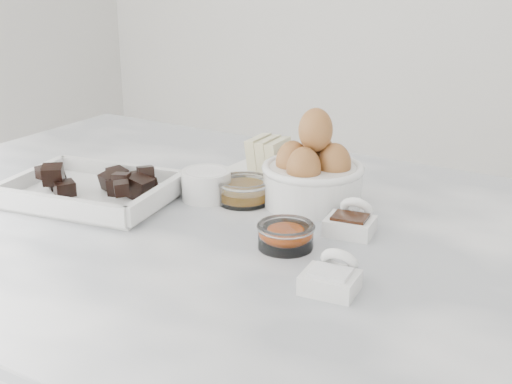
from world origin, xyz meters
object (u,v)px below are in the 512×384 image
sugar_ramekin (206,183)px  salt_spoon (332,276)px  butter_plate (276,167)px  honey_bowl (244,190)px  vanilla_spoon (352,221)px  egg_bowl (313,173)px  chocolate_dish (91,185)px  zest_bowl (286,235)px

sugar_ramekin → salt_spoon: 0.33m
butter_plate → salt_spoon: 0.39m
honey_bowl → vanilla_spoon: 0.18m
sugar_ramekin → egg_bowl: size_ratio=0.50×
honey_bowl → salt_spoon: bearing=-38.3°
butter_plate → egg_bowl: bearing=-33.8°
egg_bowl → vanilla_spoon: size_ratio=1.83×
chocolate_dish → sugar_ramekin: chocolate_dish is taller
butter_plate → honey_bowl: size_ratio=2.06×
vanilla_spoon → chocolate_dish: bearing=-166.6°
butter_plate → vanilla_spoon: (0.20, -0.14, -0.01)m
butter_plate → salt_spoon: (0.25, -0.30, -0.01)m
salt_spoon → honey_bowl: bearing=141.7°
chocolate_dish → zest_bowl: size_ratio=3.52×
butter_plate → egg_bowl: egg_bowl is taller
chocolate_dish → salt_spoon: bearing=-9.4°
butter_plate → honey_bowl: butter_plate is taller
chocolate_dish → salt_spoon: 0.43m
egg_bowl → honey_bowl: (-0.09, -0.05, -0.03)m
honey_bowl → salt_spoon: 0.30m
vanilla_spoon → butter_plate: bearing=144.8°
sugar_ramekin → egg_bowl: bearing=24.7°
salt_spoon → vanilla_spoon: bearing=107.1°
zest_bowl → vanilla_spoon: vanilla_spoon is taller
zest_bowl → vanilla_spoon: bearing=60.8°
egg_bowl → honey_bowl: 0.10m
sugar_ramekin → honey_bowl: (0.06, 0.02, -0.01)m
chocolate_dish → zest_bowl: 0.33m
salt_spoon → zest_bowl: bearing=144.2°
honey_bowl → chocolate_dish: bearing=-150.1°
butter_plate → honey_bowl: (0.01, -0.12, -0.00)m
chocolate_dish → honey_bowl: size_ratio=3.14×
chocolate_dish → sugar_ramekin: bearing=34.0°
egg_bowl → butter_plate: bearing=146.2°
sugar_ramekin → salt_spoon: bearing=-30.0°
sugar_ramekin → vanilla_spoon: size_ratio=0.91×
butter_plate → honey_bowl: bearing=-83.6°
sugar_ramekin → butter_plate: bearing=72.5°
zest_bowl → sugar_ramekin: bearing=153.4°
zest_bowl → salt_spoon: (0.10, -0.07, -0.00)m
chocolate_dish → vanilla_spoon: (0.38, 0.09, -0.01)m
butter_plate → egg_bowl: size_ratio=1.15×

